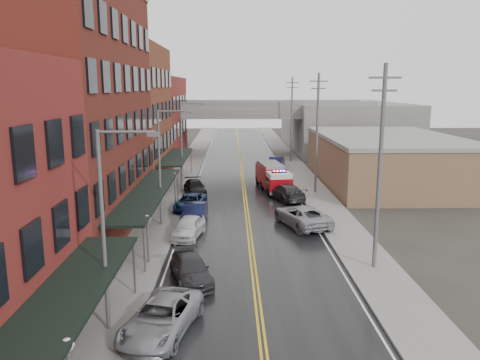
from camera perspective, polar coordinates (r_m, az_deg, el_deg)
name	(u,v)px	position (r m, az deg, el deg)	size (l,w,h in m)	color
road	(246,206)	(42.63, 0.73, -3.20)	(11.00, 160.00, 0.02)	black
sidewalk_left	(166,206)	(43.01, -9.05, -3.12)	(3.00, 160.00, 0.15)	slate
sidewalk_right	(326,205)	(43.45, 10.41, -3.02)	(3.00, 160.00, 0.15)	slate
curb_left	(184,206)	(42.81, -6.86, -3.12)	(0.30, 160.00, 0.15)	gray
curb_right	(308,205)	(43.15, 8.26, -3.05)	(0.30, 160.00, 0.15)	gray
brick_building_b	(65,111)	(36.32, -20.55, 7.92)	(9.00, 20.00, 18.00)	#5D1C18
brick_building_c	(122,116)	(53.21, -14.21, 7.55)	(9.00, 15.00, 15.00)	brown
brick_building_far	(150,119)	(70.42, -10.95, 7.33)	(9.00, 20.00, 12.00)	maroon
tan_building	(386,161)	(54.70, 17.42, 2.20)	(14.00, 22.00, 5.00)	brown
right_far_block	(342,125)	(83.76, 12.36, 6.52)	(18.00, 30.00, 8.00)	slate
awning_0	(55,312)	(18.18, -21.60, -14.73)	(2.60, 16.00, 3.09)	black
awning_1	(149,192)	(35.64, -11.03, -1.39)	(2.60, 18.00, 3.09)	black
awning_2	(176,157)	(52.68, -7.79, 2.82)	(2.60, 13.00, 3.09)	black
globe_lamp_1	(148,228)	(28.96, -11.21, -5.77)	(0.44, 0.44, 3.12)	#59595B
globe_lamp_2	(175,182)	(42.39, -7.94, -0.19)	(0.44, 0.44, 3.12)	#59595B
street_lamp_0	(108,219)	(20.70, -15.76, -4.64)	(2.64, 0.22, 9.00)	#59595B
street_lamp_1	(163,160)	(36.05, -9.42, 2.36)	(2.64, 0.22, 9.00)	#59595B
street_lamp_2	(184,138)	(51.80, -6.89, 5.15)	(2.64, 0.22, 9.00)	#59595B
utility_pole_0	(380,165)	(27.93, 16.69, 1.76)	(1.80, 0.24, 12.00)	#59595B
utility_pole_1	(317,132)	(47.21, 9.38, 5.85)	(1.80, 0.24, 12.00)	#59595B
utility_pole_2	(292,118)	(66.92, 6.31, 7.52)	(1.80, 0.24, 12.00)	#59595B
overpass	(240,117)	(73.40, -0.03, 7.68)	(40.00, 10.00, 7.50)	slate
fire_truck	(273,177)	(48.94, 4.06, 0.42)	(3.79, 7.62, 2.68)	#A30710
parked_car_left_2	(161,317)	(21.73, -9.57, -16.18)	(2.49, 5.39, 1.50)	#919398
parked_car_left_3	(191,270)	(26.69, -6.03, -10.82)	(1.92, 4.73, 1.37)	#29292C
parked_car_left_4	(188,227)	(34.03, -6.33, -5.75)	(1.80, 4.47, 1.52)	silver
parked_car_left_5	(194,214)	(37.30, -5.60, -4.14)	(1.68, 4.80, 1.58)	black
parked_car_left_6	(191,202)	(41.45, -6.05, -2.72)	(2.28, 4.95, 1.37)	navy
parked_car_left_7	(195,188)	(47.26, -5.52, -0.92)	(1.99, 4.89, 1.42)	black
parked_car_right_0	(302,216)	(36.81, 7.54, -4.33)	(2.76, 5.99, 1.66)	#919398
parked_car_right_1	(286,192)	(44.99, 5.60, -1.47)	(2.17, 5.34, 1.55)	#29282B
parked_car_right_2	(273,172)	(55.64, 4.07, 0.96)	(1.65, 4.09, 1.39)	#BEBEBE
parked_car_right_3	(277,163)	(61.92, 4.49, 2.14)	(1.74, 4.99, 1.65)	#0E0F33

